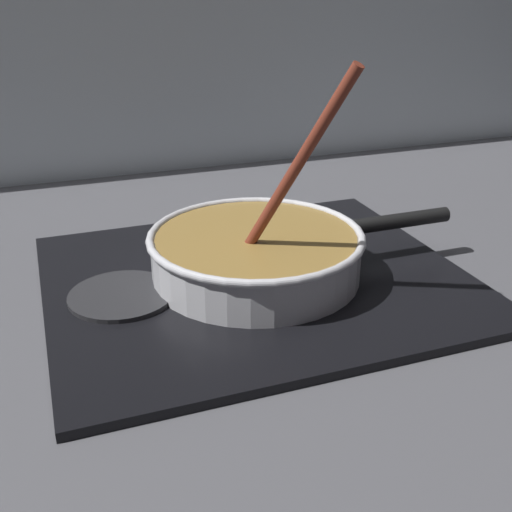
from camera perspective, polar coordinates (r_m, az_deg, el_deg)
name	(u,v)px	position (r m, az deg, el deg)	size (l,w,h in m)	color
ground	(240,399)	(0.67, -1.47, -13.06)	(2.40, 1.60, 0.04)	#4C4C51
backsplash_wall	(109,38)	(1.31, -13.37, 18.95)	(2.40, 0.02, 0.55)	silver
hob_plate	(256,279)	(0.85, 0.00, -2.18)	(0.56, 0.48, 0.01)	black
burner_ring	(256,273)	(0.85, 0.00, -1.58)	(0.17, 0.17, 0.01)	#592D0C
spare_burner	(122,295)	(0.81, -12.29, -3.55)	(0.14, 0.14, 0.01)	#262628
cooking_pan	(257,252)	(0.83, 0.13, 0.35)	(0.45, 0.29, 0.29)	silver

